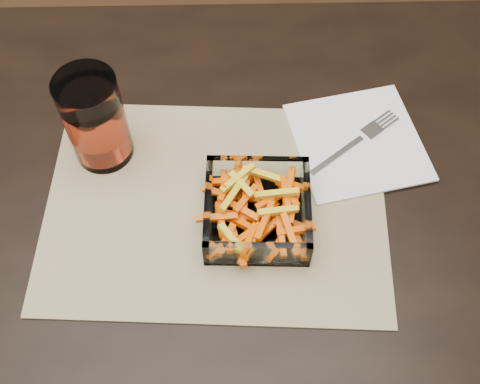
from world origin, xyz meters
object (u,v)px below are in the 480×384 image
(dining_table, at_px, (163,276))
(fork, at_px, (357,141))
(tumbler, at_px, (96,122))
(glass_bowl, at_px, (257,212))

(dining_table, bearing_deg, fork, 29.90)
(tumbler, bearing_deg, fork, 0.78)
(glass_bowl, height_order, tumbler, tumbler)
(dining_table, distance_m, glass_bowl, 0.18)
(dining_table, xyz_separation_m, tumbler, (-0.08, 0.15, 0.16))
(dining_table, distance_m, fork, 0.33)
(dining_table, relative_size, fork, 11.57)
(dining_table, height_order, glass_bowl, glass_bowl)
(fork, bearing_deg, tumbler, -127.02)
(glass_bowl, height_order, fork, glass_bowl)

